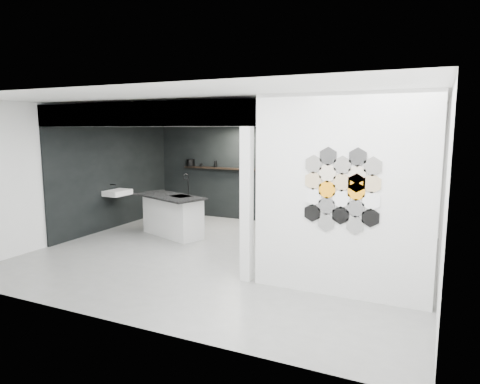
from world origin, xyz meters
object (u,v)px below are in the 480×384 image
partition_panel (341,197)px  bottle_dark (216,164)px  kitchen_island (172,215)px  utensil_cup (201,165)px  glass_bowl (288,169)px  stockpot (190,163)px  glass_vase (288,168)px  kettle (274,167)px  wall_basin (118,193)px

partition_panel → bottle_dark: (-4.02, 3.87, 0.00)m
kitchen_island → utensil_cup: bearing=123.3°
glass_bowl → partition_panel: bearing=-61.8°
stockpot → glass_vase: bearing=0.0°
glass_bowl → stockpot: bearing=180.0°
kettle → bottle_dark: size_ratio=0.94×
bottle_dark → partition_panel: bearing=-43.9°
glass_bowl → glass_vase: glass_vase is taller
partition_panel → glass_bowl: size_ratio=22.58×
wall_basin → kettle: kettle is taller
kitchen_island → utensil_cup: size_ratio=21.37×
kitchen_island → glass_bowl: size_ratio=14.88×
wall_basin → stockpot: 2.25m
wall_basin → utensil_cup: utensil_cup is taller
stockpot → kettle: (2.36, 0.00, -0.03)m
wall_basin → kitchen_island: 1.53m
stockpot → kitchen_island: bearing=-68.9°
partition_panel → stockpot: bearing=141.0°
glass_vase → kettle: bearing=180.0°
wall_basin → kettle: bearing=34.1°
partition_panel → glass_vase: bearing=118.2°
wall_basin → utensil_cup: bearing=63.8°
kitchen_island → glass_vase: bearing=67.6°
partition_panel → kitchen_island: partition_panel is taller
wall_basin → kitchen_island: (1.48, 0.01, -0.39)m
kitchen_island → glass_bowl: glass_bowl is taller
stockpot → glass_bowl: (2.70, 0.00, -0.05)m
utensil_cup → bottle_dark: bearing=0.0°
wall_basin → bottle_dark: size_ratio=3.69×
kettle → glass_bowl: kettle is taller
kitchen_island → stockpot: size_ratio=8.32×
partition_panel → glass_vase: (-2.08, 3.87, -0.02)m
stockpot → glass_vase: stockpot is taller
kettle → glass_vase: (0.34, 0.00, -0.00)m
bottle_dark → glass_bowl: bearing=0.0°
partition_panel → bottle_dark: size_ratio=17.20×
wall_basin → glass_vase: glass_vase is taller
wall_basin → glass_vase: 4.01m
kettle → partition_panel: bearing=-47.2°
partition_panel → kettle: partition_panel is taller
kettle → utensil_cup: kettle is taller
kitchen_island → utensil_cup: (-0.47, 2.05, 0.90)m
kettle → bottle_dark: (-1.61, 0.00, 0.02)m
stockpot → utensil_cup: stockpot is taller
kettle → glass_bowl: (0.34, 0.00, -0.02)m
partition_panel → wall_basin: (-5.46, 1.80, -0.55)m
kettle → wall_basin: bearing=-135.1°
glass_bowl → bottle_dark: bearing=180.0°
kitchen_island → kettle: size_ratio=12.02×
wall_basin → glass_bowl: (3.39, 2.07, 0.51)m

